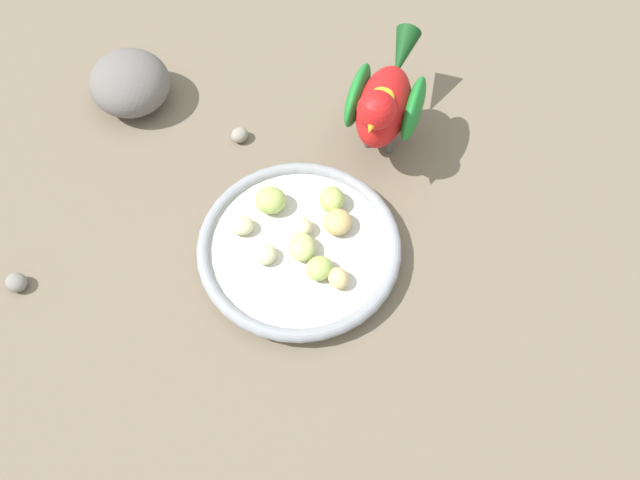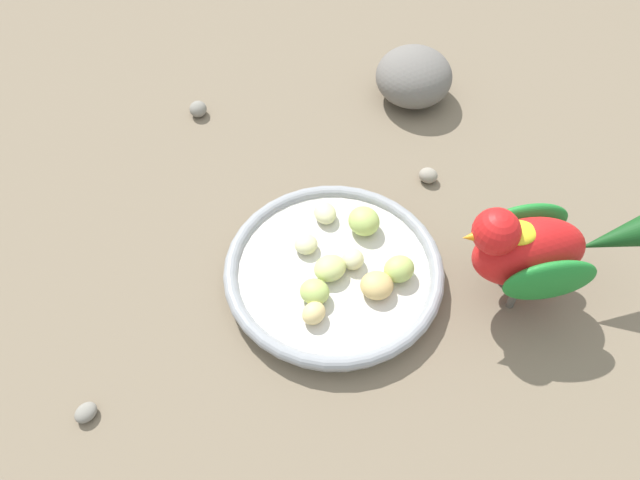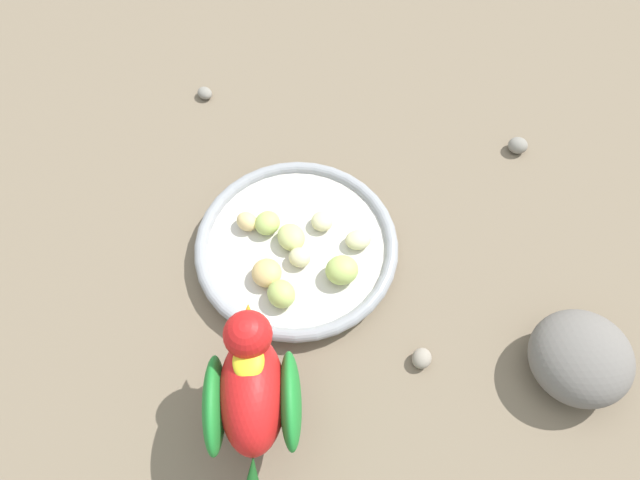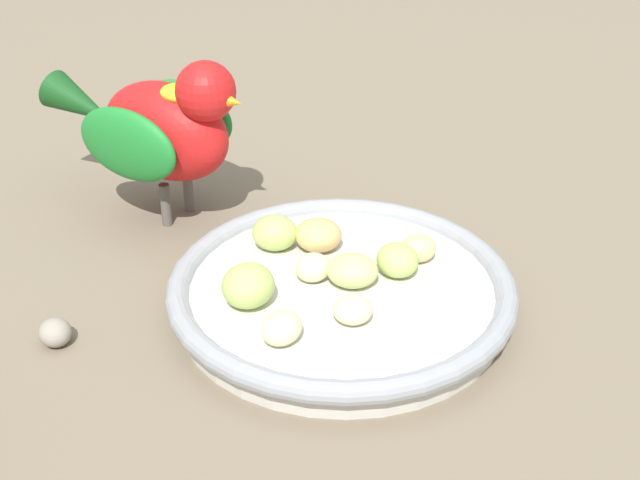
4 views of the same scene
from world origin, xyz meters
name	(u,v)px [view 4 (image 4 of 4)]	position (x,y,z in m)	size (l,w,h in m)	color
ground_plane	(363,290)	(0.00, 0.00, 0.00)	(4.00, 4.00, 0.00)	#756651
feeding_bowl	(341,292)	(-0.01, -0.03, 0.01)	(0.24, 0.24, 0.03)	beige
apple_piece_0	(353,310)	(0.02, -0.06, 0.03)	(0.03, 0.03, 0.02)	beige
apple_piece_1	(313,267)	(-0.03, -0.03, 0.03)	(0.03, 0.02, 0.02)	beige
apple_piece_2	(282,328)	(-0.02, -0.10, 0.03)	(0.03, 0.03, 0.02)	beige
apple_piece_3	(418,248)	(0.03, 0.02, 0.03)	(0.03, 0.02, 0.02)	#E5C67F
apple_piece_4	(248,285)	(-0.06, -0.07, 0.03)	(0.04, 0.03, 0.03)	#B2CC66
apple_piece_5	(318,235)	(-0.04, 0.01, 0.03)	(0.03, 0.03, 0.02)	tan
apple_piece_6	(275,233)	(-0.07, 0.00, 0.03)	(0.03, 0.03, 0.03)	#B2CC66
apple_piece_7	(358,272)	(0.00, -0.02, 0.03)	(0.04, 0.03, 0.02)	#C6D17A
apple_piece_8	(397,261)	(0.02, 0.00, 0.03)	(0.03, 0.03, 0.02)	#B2CC66
parrot	(162,125)	(-0.19, 0.05, 0.08)	(0.20, 0.10, 0.14)	#59544C
pebble_1	(55,333)	(-0.17, -0.14, 0.01)	(0.02, 0.02, 0.02)	gray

